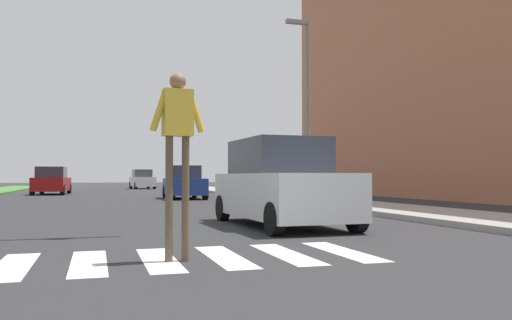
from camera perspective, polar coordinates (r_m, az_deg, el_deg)
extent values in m
plane|color=#2D2D30|center=(29.36, -15.22, -3.89)|extent=(140.00, 140.00, 0.00)
cube|color=silver|center=(7.37, -24.64, -10.30)|extent=(0.45, 2.20, 0.01)
cube|color=silver|center=(7.31, -17.51, -10.46)|extent=(0.45, 2.20, 0.01)
cube|color=silver|center=(7.35, -10.36, -10.46)|extent=(0.45, 2.20, 0.01)
cube|color=silver|center=(7.51, -3.40, -10.30)|extent=(0.45, 2.20, 0.01)
cube|color=silver|center=(7.76, 3.17, -10.02)|extent=(0.45, 2.20, 0.01)
cube|color=silver|center=(8.11, 9.24, -9.64)|extent=(0.45, 2.20, 0.01)
cube|color=#9E9991|center=(28.77, 1.32, -3.84)|extent=(3.00, 64.00, 0.15)
cylinder|color=slate|center=(22.33, 5.57, 5.40)|extent=(0.14, 0.14, 7.50)
cube|color=gray|center=(22.90, 4.35, 14.55)|extent=(0.90, 0.24, 0.16)
cylinder|color=brown|center=(7.12, -7.58, -4.11)|extent=(0.11, 0.11, 1.65)
cylinder|color=brown|center=(7.07, -9.31, -4.13)|extent=(0.11, 0.11, 1.65)
cube|color=gold|center=(7.14, -8.40, 5.02)|extent=(0.40, 0.28, 0.62)
cylinder|color=gold|center=(7.21, -6.54, 5.20)|extent=(0.27, 0.12, 0.58)
cylinder|color=gold|center=(7.09, -10.29, 5.33)|extent=(0.27, 0.12, 0.58)
sphere|color=#8C664C|center=(7.20, -8.39, 8.34)|extent=(0.24, 0.24, 0.22)
cube|color=silver|center=(12.02, 2.75, -3.75)|extent=(2.06, 4.66, 0.96)
cube|color=#2D333D|center=(12.24, 2.35, 0.38)|extent=(1.76, 2.59, 0.79)
cylinder|color=black|center=(10.74, 10.76, -6.00)|extent=(0.24, 0.65, 0.64)
cylinder|color=black|center=(10.01, 2.00, -6.34)|extent=(0.24, 0.65, 0.64)
cylinder|color=black|center=(14.08, 3.28, -5.02)|extent=(0.24, 0.65, 0.64)
cylinder|color=black|center=(13.52, -3.59, -5.15)|extent=(0.24, 0.65, 0.64)
cube|color=navy|center=(26.89, -7.72, -2.82)|extent=(1.80, 4.21, 0.79)
cube|color=#2D333D|center=(27.10, -7.77, -1.29)|extent=(1.55, 1.91, 0.65)
cylinder|color=black|center=(25.41, -5.47, -3.56)|extent=(0.23, 0.64, 0.64)
cylinder|color=black|center=(25.18, -8.96, -3.56)|extent=(0.23, 0.64, 0.64)
cylinder|color=black|center=(28.63, -6.63, -3.35)|extent=(0.23, 0.64, 0.64)
cylinder|color=black|center=(28.43, -9.73, -3.35)|extent=(0.23, 0.64, 0.64)
cube|color=maroon|center=(35.23, -21.06, -2.44)|extent=(2.12, 4.38, 0.82)
cube|color=#2D333D|center=(35.02, -21.10, -1.23)|extent=(1.75, 2.02, 0.67)
cylinder|color=black|center=(37.03, -22.00, -2.87)|extent=(0.26, 0.65, 0.64)
cylinder|color=black|center=(36.81, -19.40, -2.91)|extent=(0.26, 0.65, 0.64)
cylinder|color=black|center=(33.71, -22.89, -2.98)|extent=(0.26, 0.65, 0.64)
cylinder|color=black|center=(33.46, -20.04, -3.03)|extent=(0.26, 0.65, 0.64)
cube|color=silver|center=(48.98, -12.09, -2.29)|extent=(2.06, 4.29, 0.83)
cube|color=#2D333D|center=(49.18, -12.13, -1.40)|extent=(1.69, 1.98, 0.68)
cylinder|color=black|center=(47.50, -10.84, -2.70)|extent=(0.26, 0.65, 0.64)
cylinder|color=black|center=(47.24, -12.77, -2.69)|extent=(0.26, 0.65, 0.64)
cylinder|color=black|center=(50.73, -11.47, -2.63)|extent=(0.26, 0.65, 0.64)
cylinder|color=black|center=(50.49, -13.28, -2.62)|extent=(0.26, 0.65, 0.64)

